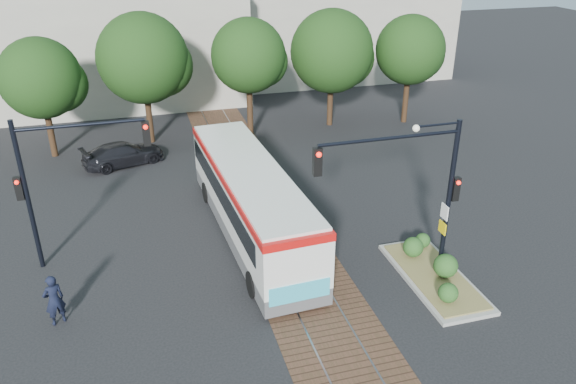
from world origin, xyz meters
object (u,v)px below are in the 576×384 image
traffic_island (434,270)px  signal_pole_left (56,173)px  officer (54,300)px  parked_car (123,154)px  city_bus (251,197)px  signal_pole_main (420,180)px

traffic_island → signal_pole_left: (-13.19, 4.89, 3.54)m
officer → parked_car: 13.61m
officer → parked_car: officer is taller
officer → traffic_island: bearing=149.4°
city_bus → signal_pole_left: (-7.29, -0.19, 2.10)m
traffic_island → signal_pole_left: signal_pole_left is taller
signal_pole_main → parked_car: 17.90m
city_bus → signal_pole_left: signal_pole_left is taller
signal_pole_main → signal_pole_left: size_ratio=1.00×
traffic_island → signal_pole_left: bearing=159.6°
signal_pole_left → officer: signal_pole_left is taller
signal_pole_left → officer: bearing=-93.9°
traffic_island → signal_pole_main: (-0.96, 0.09, 3.83)m
city_bus → signal_pole_main: signal_pole_main is taller
officer → parked_car: (2.44, 13.39, -0.30)m
signal_pole_main → parked_car: (-10.05, 14.38, -3.52)m
city_bus → signal_pole_main: (4.94, -4.99, 2.40)m
signal_pole_main → parked_car: size_ratio=1.36×
city_bus → parked_car: city_bus is taller
signal_pole_left → parked_car: bearing=77.2°
city_bus → traffic_island: city_bus is taller
city_bus → signal_pole_main: bearing=-48.6°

